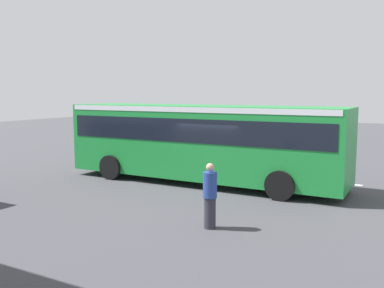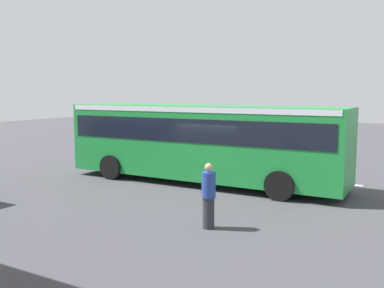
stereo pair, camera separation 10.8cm
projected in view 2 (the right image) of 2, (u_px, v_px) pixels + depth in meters
The scene contains 8 objects.
ground at pixel (218, 186), 16.71m from camera, with size 80.00×80.00×0.00m, color #424247.
city_bus at pixel (202, 137), 17.13m from camera, with size 11.54×2.85×3.15m.
pedestrian at pixel (209, 196), 11.42m from camera, with size 0.38×0.38×1.79m.
traffic_sign at pixel (170, 129), 20.94m from camera, with size 0.08×0.60×2.80m.
lane_dash_left at pixel (337, 183), 17.23m from camera, with size 2.00×0.20×0.01m, color silver.
lane_dash_centre at pixel (245, 174), 19.17m from camera, with size 2.00×0.20×0.01m, color silver.
lane_dash_right at pixel (170, 166), 21.11m from camera, with size 2.00×0.20×0.01m, color silver.
lane_dash_rightmost at pixel (108, 160), 23.05m from camera, with size 2.00×0.20×0.01m, color silver.
Camera 2 is at (-7.12, 14.80, 3.67)m, focal length 39.62 mm.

